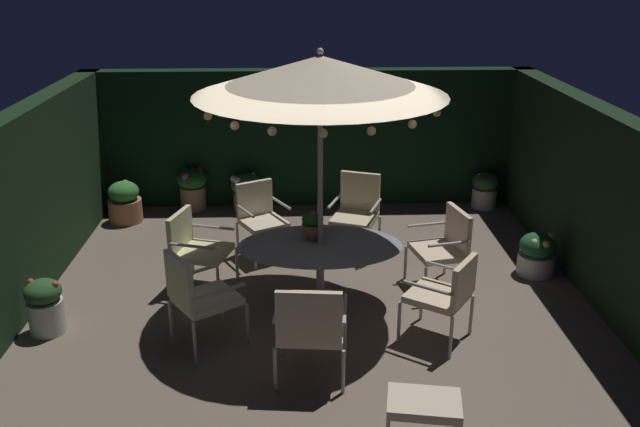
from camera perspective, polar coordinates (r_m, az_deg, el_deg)
ground_plane at (r=7.59m, az=-0.37°, el=-8.28°), size 6.90×7.42×0.02m
hedge_backdrop_rear at (r=10.51m, az=-0.99°, el=6.51°), size 6.90×0.30×2.13m
hedge_backdrop_left at (r=7.76m, az=-25.52°, el=-0.99°), size 0.30×7.42×2.13m
hedge_backdrop_right at (r=7.93m, az=24.18°, el=-0.33°), size 0.30×7.42×2.13m
patio_dining_table at (r=7.47m, az=0.02°, el=-3.44°), size 1.85×1.24×0.72m
patio_umbrella at (r=6.88m, az=0.02°, el=11.71°), size 2.63×2.63×2.87m
centerpiece_planter at (r=7.47m, az=-0.63°, el=-0.84°), size 0.25×0.25×0.35m
patio_chair_north at (r=6.86m, az=10.78°, el=-6.59°), size 0.81×0.80×0.95m
patio_chair_northeast at (r=7.97m, az=10.68°, el=-2.49°), size 0.68×0.74×0.97m
patio_chair_east at (r=8.82m, az=3.17°, el=0.46°), size 0.75×0.75×1.05m
patio_chair_southeast at (r=8.71m, az=-5.15°, el=-0.05°), size 0.75×0.76×0.98m
patio_chair_south at (r=7.98m, az=-10.65°, el=-2.65°), size 0.77×0.77×0.94m
patio_chair_southwest at (r=6.76m, az=-10.50°, el=-6.75°), size 0.83×0.82×1.03m
patio_chair_west at (r=6.12m, az=-0.84°, el=-9.58°), size 0.70×0.66×1.02m
ottoman_footrest at (r=5.56m, az=8.91°, el=-15.94°), size 0.64×0.49×0.44m
potted_plant_left_near at (r=7.58m, az=-22.50°, el=-7.29°), size 0.38×0.38×0.60m
potted_plant_right_far at (r=10.79m, az=13.95°, el=2.02°), size 0.41×0.41×0.57m
potted_plant_back_center at (r=8.70m, az=18.10°, el=-3.30°), size 0.45×0.45×0.54m
potted_plant_right_near at (r=10.33m, az=-16.40°, el=0.94°), size 0.49×0.49×0.62m
potted_plant_back_left at (r=10.41m, az=-6.29°, el=1.94°), size 0.49×0.49×0.59m
potted_plant_back_right at (r=10.54m, az=-10.87°, el=2.25°), size 0.47×0.47×0.67m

